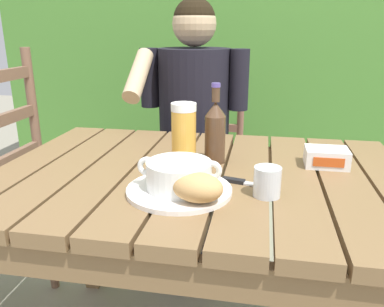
# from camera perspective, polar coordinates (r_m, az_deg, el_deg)

# --- Properties ---
(dining_table) EXTENTS (1.17, 0.82, 0.73)m
(dining_table) POSITION_cam_1_polar(r_m,az_deg,el_deg) (1.14, 1.23, -7.28)
(dining_table) COLOR brown
(dining_table) RESTS_ON ground_plane
(hedge_backdrop) EXTENTS (3.17, 0.96, 2.45)m
(hedge_backdrop) POSITION_cam_1_polar(r_m,az_deg,el_deg) (2.81, 5.90, 18.98)
(hedge_backdrop) COLOR #498331
(hedge_backdrop) RESTS_ON ground_plane
(chair_near_diner) EXTENTS (0.42, 0.46, 0.91)m
(chair_near_diner) POSITION_cam_1_polar(r_m,az_deg,el_deg) (2.01, 1.11, -1.21)
(chair_near_diner) COLOR brown
(chair_near_diner) RESTS_ON ground_plane
(person_eating) EXTENTS (0.48, 0.47, 1.24)m
(person_eating) POSITION_cam_1_polar(r_m,az_deg,el_deg) (1.75, 0.01, 5.16)
(person_eating) COLOR black
(person_eating) RESTS_ON ground_plane
(serving_plate) EXTENTS (0.26, 0.26, 0.01)m
(serving_plate) POSITION_cam_1_polar(r_m,az_deg,el_deg) (0.96, -1.89, -5.39)
(serving_plate) COLOR white
(serving_plate) RESTS_ON dining_table
(soup_bowl) EXTENTS (0.21, 0.16, 0.08)m
(soup_bowl) POSITION_cam_1_polar(r_m,az_deg,el_deg) (0.95, -1.92, -3.06)
(soup_bowl) COLOR white
(soup_bowl) RESTS_ON serving_plate
(bread_roll) EXTENTS (0.13, 0.11, 0.07)m
(bread_roll) POSITION_cam_1_polar(r_m,az_deg,el_deg) (0.88, 0.81, -5.00)
(bread_roll) COLOR tan
(bread_roll) RESTS_ON serving_plate
(beer_glass) EXTENTS (0.07, 0.07, 0.19)m
(beer_glass) POSITION_cam_1_polar(r_m,az_deg,el_deg) (1.12, -1.21, 2.77)
(beer_glass) COLOR gold
(beer_glass) RESTS_ON dining_table
(beer_bottle) EXTENTS (0.06, 0.06, 0.24)m
(beer_bottle) POSITION_cam_1_polar(r_m,az_deg,el_deg) (1.15, 3.43, 3.35)
(beer_bottle) COLOR #4E3523
(beer_bottle) RESTS_ON dining_table
(water_glass_small) EXTENTS (0.07, 0.07, 0.07)m
(water_glass_small) POSITION_cam_1_polar(r_m,az_deg,el_deg) (0.95, 11.02, -4.11)
(water_glass_small) COLOR silver
(water_glass_small) RESTS_ON dining_table
(butter_tub) EXTENTS (0.12, 0.09, 0.05)m
(butter_tub) POSITION_cam_1_polar(r_m,az_deg,el_deg) (1.20, 19.19, -0.53)
(butter_tub) COLOR white
(butter_tub) RESTS_ON dining_table
(table_knife) EXTENTS (0.15, 0.05, 0.01)m
(table_knife) POSITION_cam_1_polar(r_m,az_deg,el_deg) (1.02, 7.58, -4.24)
(table_knife) COLOR silver
(table_knife) RESTS_ON dining_table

